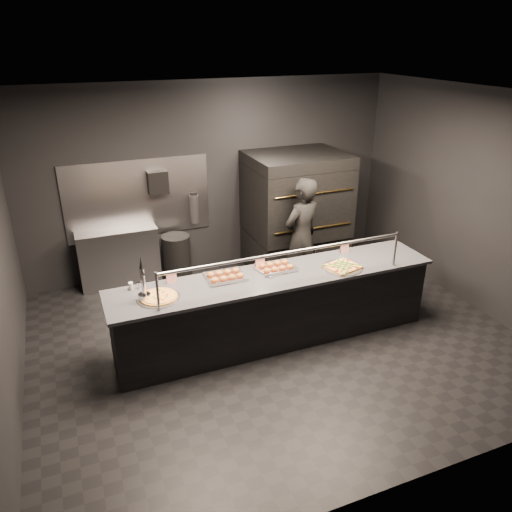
{
  "coord_description": "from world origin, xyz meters",
  "views": [
    {
      "loc": [
        -2.27,
        -4.96,
        3.63
      ],
      "look_at": [
        -0.18,
        0.2,
        1.12
      ],
      "focal_mm": 35.0,
      "sensor_mm": 36.0,
      "label": 1
    }
  ],
  "objects_px": {
    "fire_extinguisher": "(194,209)",
    "prep_shelf": "(119,258)",
    "pizza_oven": "(296,212)",
    "slider_tray_a": "(225,276)",
    "service_counter": "(275,307)",
    "square_pizza": "(342,267)",
    "beer_tap": "(144,288)",
    "towel_dispenser": "(158,182)",
    "round_pizza": "(159,297)",
    "trash_bin": "(177,258)",
    "worker": "(301,237)",
    "slider_tray_b": "(276,267)"
  },
  "relations": [
    {
      "from": "towel_dispenser",
      "to": "round_pizza",
      "type": "relative_size",
      "value": 0.72
    },
    {
      "from": "beer_tap",
      "to": "trash_bin",
      "type": "bearing_deg",
      "value": 68.45
    },
    {
      "from": "towel_dispenser",
      "to": "square_pizza",
      "type": "xyz_separation_m",
      "value": [
        1.75,
        -2.53,
        -0.61
      ]
    },
    {
      "from": "round_pizza",
      "to": "slider_tray_b",
      "type": "distance_m",
      "value": 1.53
    },
    {
      "from": "service_counter",
      "to": "towel_dispenser",
      "type": "bearing_deg",
      "value": 110.63
    },
    {
      "from": "service_counter",
      "to": "square_pizza",
      "type": "distance_m",
      "value": 0.98
    },
    {
      "from": "towel_dispenser",
      "to": "square_pizza",
      "type": "bearing_deg",
      "value": -55.34
    },
    {
      "from": "round_pizza",
      "to": "slider_tray_a",
      "type": "relative_size",
      "value": 1.0
    },
    {
      "from": "square_pizza",
      "to": "round_pizza",
      "type": "bearing_deg",
      "value": 177.55
    },
    {
      "from": "prep_shelf",
      "to": "fire_extinguisher",
      "type": "relative_size",
      "value": 2.38
    },
    {
      "from": "fire_extinguisher",
      "to": "trash_bin",
      "type": "distance_m",
      "value": 0.83
    },
    {
      "from": "fire_extinguisher",
      "to": "worker",
      "type": "bearing_deg",
      "value": -47.58
    },
    {
      "from": "pizza_oven",
      "to": "trash_bin",
      "type": "xyz_separation_m",
      "value": [
        -1.94,
        0.25,
        -0.6
      ]
    },
    {
      "from": "service_counter",
      "to": "pizza_oven",
      "type": "distance_m",
      "value": 2.3
    },
    {
      "from": "fire_extinguisher",
      "to": "slider_tray_a",
      "type": "bearing_deg",
      "value": -96.35
    },
    {
      "from": "service_counter",
      "to": "worker",
      "type": "height_order",
      "value": "worker"
    },
    {
      "from": "pizza_oven",
      "to": "slider_tray_b",
      "type": "distance_m",
      "value": 2.08
    },
    {
      "from": "pizza_oven",
      "to": "beer_tap",
      "type": "bearing_deg",
      "value": -145.44
    },
    {
      "from": "pizza_oven",
      "to": "prep_shelf",
      "type": "xyz_separation_m",
      "value": [
        -2.8,
        0.42,
        -0.52
      ]
    },
    {
      "from": "towel_dispenser",
      "to": "fire_extinguisher",
      "type": "height_order",
      "value": "towel_dispenser"
    },
    {
      "from": "worker",
      "to": "trash_bin",
      "type": "bearing_deg",
      "value": -53.96
    },
    {
      "from": "prep_shelf",
      "to": "service_counter",
      "type": "bearing_deg",
      "value": -55.41
    },
    {
      "from": "beer_tap",
      "to": "square_pizza",
      "type": "relative_size",
      "value": 1.08
    },
    {
      "from": "pizza_oven",
      "to": "worker",
      "type": "distance_m",
      "value": 0.91
    },
    {
      "from": "slider_tray_b",
      "to": "square_pizza",
      "type": "distance_m",
      "value": 0.84
    },
    {
      "from": "prep_shelf",
      "to": "slider_tray_b",
      "type": "xyz_separation_m",
      "value": [
        1.67,
        -2.17,
        0.5
      ]
    },
    {
      "from": "service_counter",
      "to": "square_pizza",
      "type": "height_order",
      "value": "service_counter"
    },
    {
      "from": "fire_extinguisher",
      "to": "prep_shelf",
      "type": "bearing_deg",
      "value": -176.34
    },
    {
      "from": "beer_tap",
      "to": "round_pizza",
      "type": "height_order",
      "value": "beer_tap"
    },
    {
      "from": "trash_bin",
      "to": "round_pizza",
      "type": "bearing_deg",
      "value": -107.96
    },
    {
      "from": "round_pizza",
      "to": "worker",
      "type": "bearing_deg",
      "value": 25.16
    },
    {
      "from": "round_pizza",
      "to": "square_pizza",
      "type": "xyz_separation_m",
      "value": [
        2.3,
        -0.1,
        0.0
      ]
    },
    {
      "from": "slider_tray_a",
      "to": "worker",
      "type": "relative_size",
      "value": 0.27
    },
    {
      "from": "prep_shelf",
      "to": "round_pizza",
      "type": "distance_m",
      "value": 2.42
    },
    {
      "from": "service_counter",
      "to": "slider_tray_b",
      "type": "relative_size",
      "value": 7.81
    },
    {
      "from": "prep_shelf",
      "to": "square_pizza",
      "type": "xyz_separation_m",
      "value": [
        2.45,
        -2.46,
        0.49
      ]
    },
    {
      "from": "service_counter",
      "to": "slider_tray_b",
      "type": "height_order",
      "value": "service_counter"
    },
    {
      "from": "towel_dispenser",
      "to": "slider_tray_b",
      "type": "relative_size",
      "value": 0.67
    },
    {
      "from": "worker",
      "to": "slider_tray_a",
      "type": "bearing_deg",
      "value": 11.54
    },
    {
      "from": "round_pizza",
      "to": "trash_bin",
      "type": "bearing_deg",
      "value": 72.04
    },
    {
      "from": "towel_dispenser",
      "to": "slider_tray_a",
      "type": "distance_m",
      "value": 2.34
    },
    {
      "from": "round_pizza",
      "to": "trash_bin",
      "type": "height_order",
      "value": "round_pizza"
    },
    {
      "from": "fire_extinguisher",
      "to": "slider_tray_a",
      "type": "xyz_separation_m",
      "value": [
        -0.25,
        -2.25,
        -0.11
      ]
    },
    {
      "from": "square_pizza",
      "to": "towel_dispenser",
      "type": "bearing_deg",
      "value": 124.66
    },
    {
      "from": "prep_shelf",
      "to": "round_pizza",
      "type": "xyz_separation_m",
      "value": [
        0.15,
        -2.36,
        0.49
      ]
    },
    {
      "from": "pizza_oven",
      "to": "slider_tray_a",
      "type": "bearing_deg",
      "value": -135.82
    },
    {
      "from": "slider_tray_b",
      "to": "slider_tray_a",
      "type": "bearing_deg",
      "value": 180.0
    },
    {
      "from": "pizza_oven",
      "to": "towel_dispenser",
      "type": "height_order",
      "value": "pizza_oven"
    },
    {
      "from": "round_pizza",
      "to": "slider_tray_b",
      "type": "bearing_deg",
      "value": 7.22
    },
    {
      "from": "service_counter",
      "to": "slider_tray_a",
      "type": "distance_m",
      "value": 0.79
    }
  ]
}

